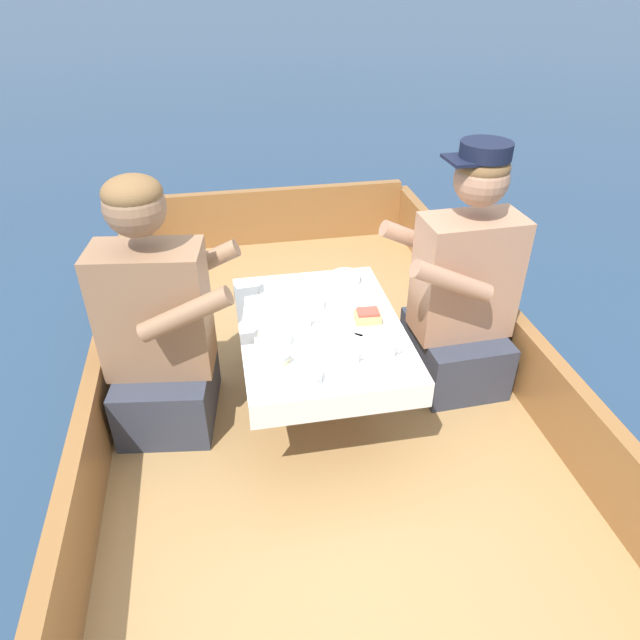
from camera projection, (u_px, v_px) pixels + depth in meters
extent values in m
plane|color=navy|center=(323.00, 461.00, 2.56)|extent=(60.00, 60.00, 0.00)
cube|color=#A87F4C|center=(323.00, 438.00, 2.48)|extent=(1.82, 3.51, 0.28)
cube|color=#936033|center=(98.00, 412.00, 2.18)|extent=(0.06, 3.51, 0.31)
cube|color=#936033|center=(524.00, 361.00, 2.45)|extent=(0.06, 3.51, 0.31)
cube|color=#936033|center=(273.00, 216.00, 3.72)|extent=(1.70, 0.06, 0.36)
cylinder|color=#B2B2B7|center=(320.00, 367.00, 2.36)|extent=(0.07, 0.07, 0.38)
cube|color=#A87F4C|center=(320.00, 327.00, 2.25)|extent=(0.60, 0.84, 0.02)
cube|color=white|center=(320.00, 325.00, 2.25)|extent=(0.63, 0.87, 0.00)
cube|color=white|center=(344.00, 407.00, 1.92)|extent=(0.63, 0.00, 0.10)
cube|color=white|center=(303.00, 283.00, 2.63)|extent=(0.63, 0.00, 0.10)
cube|color=#333847|center=(169.00, 390.00, 2.33)|extent=(0.42, 0.48, 0.26)
cube|color=#936B4C|center=(154.00, 311.00, 2.12)|extent=(0.43, 0.27, 0.51)
sphere|color=#936B4C|center=(134.00, 206.00, 1.90)|extent=(0.21, 0.21, 0.21)
ellipsoid|color=brown|center=(132.00, 193.00, 1.87)|extent=(0.20, 0.20, 0.12)
cylinder|color=#936B4C|center=(199.00, 265.00, 2.23)|extent=(0.34, 0.12, 0.21)
cylinder|color=#936B4C|center=(185.00, 314.00, 1.93)|extent=(0.34, 0.12, 0.21)
cube|color=#333847|center=(454.00, 353.00, 2.55)|extent=(0.38, 0.45, 0.26)
cube|color=tan|center=(466.00, 276.00, 2.33)|extent=(0.41, 0.23, 0.52)
sphere|color=tan|center=(481.00, 179.00, 2.11)|extent=(0.21, 0.21, 0.21)
ellipsoid|color=brown|center=(483.00, 167.00, 2.08)|extent=(0.20, 0.20, 0.11)
cylinder|color=tan|center=(452.00, 281.00, 2.11)|extent=(0.34, 0.08, 0.21)
cylinder|color=tan|center=(417.00, 240.00, 2.40)|extent=(0.34, 0.08, 0.21)
cylinder|color=black|center=(486.00, 150.00, 2.05)|extent=(0.19, 0.19, 0.06)
cube|color=black|center=(461.00, 160.00, 2.05)|extent=(0.11, 0.15, 0.01)
cylinder|color=white|center=(367.00, 322.00, 2.25)|extent=(0.19, 0.19, 0.01)
cylinder|color=white|center=(277.00, 289.00, 2.47)|extent=(0.16, 0.16, 0.01)
cube|color=tan|center=(368.00, 317.00, 2.24)|extent=(0.11, 0.08, 0.04)
cube|color=#B74C3D|center=(368.00, 312.00, 2.22)|extent=(0.09, 0.07, 0.01)
cylinder|color=white|center=(309.00, 303.00, 2.34)|extent=(0.13, 0.13, 0.04)
cylinder|color=beige|center=(309.00, 301.00, 2.33)|extent=(0.10, 0.10, 0.02)
cylinder|color=white|center=(303.00, 376.00, 1.94)|extent=(0.13, 0.13, 0.04)
cylinder|color=beige|center=(303.00, 374.00, 1.94)|extent=(0.11, 0.11, 0.02)
cylinder|color=white|center=(272.00, 339.00, 2.13)|extent=(0.14, 0.14, 0.04)
cylinder|color=beige|center=(272.00, 337.00, 2.12)|extent=(0.12, 0.12, 0.02)
cylinder|color=white|center=(345.00, 278.00, 2.52)|extent=(0.13, 0.13, 0.04)
cylinder|color=beige|center=(345.00, 276.00, 2.51)|extent=(0.11, 0.11, 0.02)
cylinder|color=white|center=(349.00, 356.00, 2.02)|extent=(0.07, 0.07, 0.06)
torus|color=white|center=(362.00, 354.00, 2.02)|extent=(0.04, 0.01, 0.04)
cylinder|color=#3D2314|center=(349.00, 352.00, 2.01)|extent=(0.06, 0.06, 0.01)
cylinder|color=white|center=(387.00, 350.00, 2.05)|extent=(0.06, 0.06, 0.05)
torus|color=white|center=(398.00, 348.00, 2.06)|extent=(0.04, 0.01, 0.04)
cylinder|color=#3D2314|center=(387.00, 346.00, 2.05)|extent=(0.05, 0.05, 0.01)
cylinder|color=white|center=(302.00, 319.00, 2.21)|extent=(0.07, 0.07, 0.07)
torus|color=white|center=(313.00, 317.00, 2.22)|extent=(0.04, 0.01, 0.04)
cylinder|color=#3D2314|center=(302.00, 314.00, 2.20)|extent=(0.06, 0.06, 0.01)
cylinder|color=silver|center=(282.00, 360.00, 2.00)|extent=(0.06, 0.06, 0.05)
cylinder|color=beige|center=(282.00, 360.00, 2.00)|extent=(0.07, 0.07, 0.03)
cube|color=silver|center=(308.00, 356.00, 2.07)|extent=(0.13, 0.12, 0.00)
ellipsoid|color=silver|center=(320.00, 346.00, 2.11)|extent=(0.04, 0.02, 0.01)
cube|color=silver|center=(311.00, 281.00, 2.53)|extent=(0.17, 0.05, 0.00)
cube|color=silver|center=(333.00, 382.00, 1.94)|extent=(0.14, 0.11, 0.00)
ellipsoid|color=silver|center=(346.00, 372.00, 1.99)|extent=(0.04, 0.02, 0.01)
cube|color=silver|center=(375.00, 340.00, 2.15)|extent=(0.14, 0.12, 0.00)
cube|color=silver|center=(358.00, 335.00, 2.18)|extent=(0.04, 0.04, 0.00)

